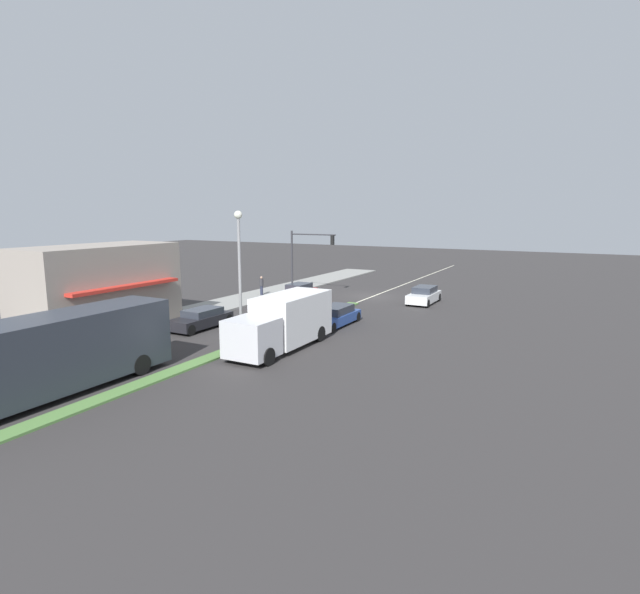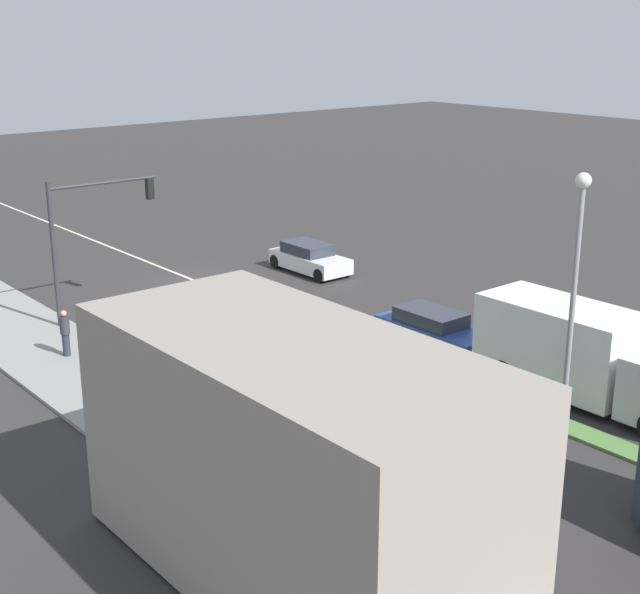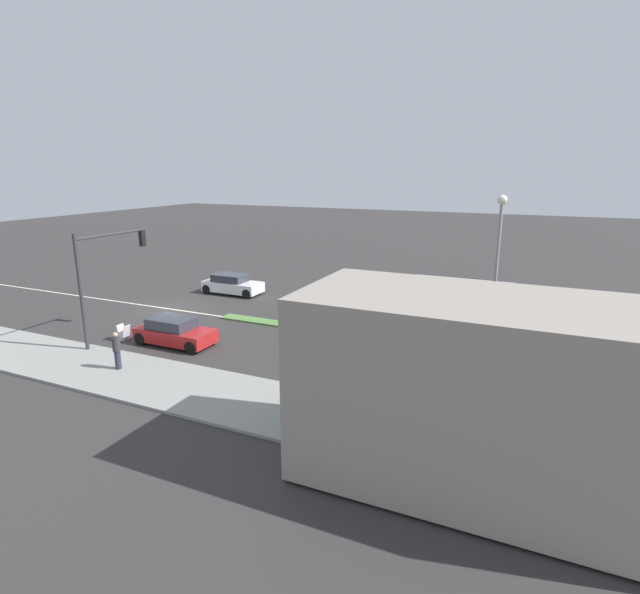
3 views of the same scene
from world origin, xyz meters
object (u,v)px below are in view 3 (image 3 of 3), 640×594
at_px(coupe_blue, 361,313).
at_px(van_white, 232,284).
at_px(delivery_truck, 477,311).
at_px(sedan_dark, 414,373).
at_px(hatchback_red, 175,332).
at_px(traffic_signal_main, 103,267).
at_px(pedestrian, 117,350).
at_px(street_lamp, 497,256).
at_px(warning_aframe_sign, 124,333).

distance_m(coupe_blue, van_white, 11.03).
xyz_separation_m(delivery_truck, van_white, (-2.80, -16.96, -0.80)).
bearing_deg(sedan_dark, hatchback_red, -90.00).
relative_size(traffic_signal_main, coupe_blue, 1.22).
distance_m(traffic_signal_main, pedestrian, 5.09).
height_order(street_lamp, pedestrian, street_lamp).
relative_size(street_lamp, coupe_blue, 1.61).
bearing_deg(warning_aframe_sign, delivery_truck, 115.60).
relative_size(sedan_dark, hatchback_red, 1.13).
bearing_deg(warning_aframe_sign, pedestrian, 42.16).
bearing_deg(hatchback_red, pedestrian, 1.01).
bearing_deg(traffic_signal_main, pedestrian, 51.07).
distance_m(pedestrian, sedan_dark, 12.70).
bearing_deg(hatchback_red, warning_aframe_sign, -76.97).
relative_size(coupe_blue, hatchback_red, 1.15).
bearing_deg(sedan_dark, van_white, -122.74).
relative_size(warning_aframe_sign, hatchback_red, 0.21).
xyz_separation_m(street_lamp, van_white, (-5.00, -17.89, -4.11)).
height_order(warning_aframe_sign, hatchback_red, hatchback_red).
distance_m(warning_aframe_sign, delivery_truck, 18.17).
bearing_deg(street_lamp, delivery_truck, -157.11).
distance_m(warning_aframe_sign, van_white, 10.66).
bearing_deg(coupe_blue, delivery_truck, 90.00).
relative_size(pedestrian, hatchback_red, 0.42).
relative_size(delivery_truck, hatchback_red, 1.88).
bearing_deg(pedestrian, delivery_truck, 128.98).
height_order(coupe_blue, hatchback_red, hatchback_red).
relative_size(traffic_signal_main, hatchback_red, 1.41).
bearing_deg(warning_aframe_sign, traffic_signal_main, -41.61).
bearing_deg(hatchback_red, coupe_blue, 134.60).
bearing_deg(van_white, coupe_blue, 75.29).
relative_size(pedestrian, sedan_dark, 0.37).
height_order(street_lamp, hatchback_red, street_lamp).
distance_m(traffic_signal_main, street_lamp, 18.77).
height_order(sedan_dark, van_white, van_white).
height_order(pedestrian, delivery_truck, delivery_truck).
xyz_separation_m(street_lamp, sedan_dark, (5.00, -2.34, -4.16)).
relative_size(street_lamp, hatchback_red, 1.85).
bearing_deg(van_white, street_lamp, 74.39).
height_order(traffic_signal_main, hatchback_red, traffic_signal_main).
xyz_separation_m(street_lamp, coupe_blue, (-2.20, -7.23, -4.16)).
xyz_separation_m(traffic_signal_main, street_lamp, (-6.12, 17.72, 0.88)).
bearing_deg(pedestrian, van_white, -166.00).
relative_size(pedestrian, warning_aframe_sign, 1.98).
relative_size(warning_aframe_sign, van_white, 0.20).
relative_size(delivery_truck, van_white, 1.80).
height_order(delivery_truck, hatchback_red, delivery_truck).
xyz_separation_m(hatchback_red, van_white, (-10.00, -3.36, 0.01)).
bearing_deg(sedan_dark, delivery_truck, 168.91).
bearing_deg(coupe_blue, sedan_dark, 34.17).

